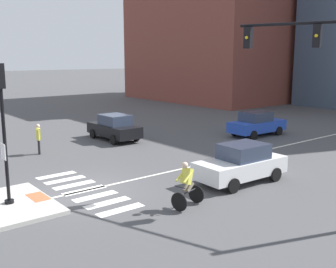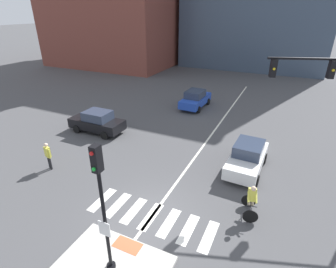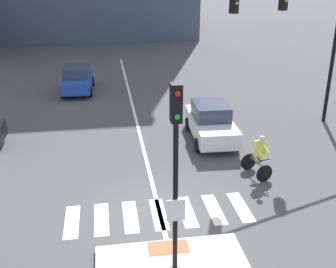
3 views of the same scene
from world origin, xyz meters
name	(u,v)px [view 3 (image 3 of 3)]	position (x,y,z in m)	size (l,w,h in m)	color
ground_plane	(159,216)	(0.00, 0.00, 0.00)	(300.00, 300.00, 0.00)	#474749
tactile_pad_front	(168,247)	(0.00, -1.78, 0.15)	(1.10, 0.60, 0.01)	#DB5B38
signal_pole	(176,168)	(0.00, -2.83, 3.08)	(0.44, 0.38, 4.87)	black
crosswalk_stripe_a	(72,222)	(-2.69, 0.10, 0.00)	(0.44, 1.80, 0.01)	silver
crosswalk_stripe_b	(102,219)	(-1.79, 0.10, 0.00)	(0.44, 1.80, 0.01)	silver
crosswalk_stripe_c	(130,216)	(-0.90, 0.10, 0.00)	(0.44, 1.80, 0.01)	silver
crosswalk_stripe_d	(159,214)	(0.00, 0.10, 0.00)	(0.44, 1.80, 0.01)	silver
crosswalk_stripe_e	(187,212)	(0.90, 0.10, 0.00)	(0.44, 1.80, 0.01)	silver
crosswalk_stripe_f	(214,209)	(1.79, 0.10, 0.00)	(0.44, 1.80, 0.01)	silver
crosswalk_stripe_g	(241,207)	(2.69, 0.10, 0.00)	(0.44, 1.80, 0.01)	silver
lane_centre_line	(134,112)	(0.04, 10.00, 0.00)	(0.14, 28.00, 0.01)	silver
traffic_light_mast	(305,29)	(7.50, 6.56, 4.68)	(6.08, 2.25, 6.64)	black
car_blue_westbound_distant	(77,79)	(-3.10, 14.55, 0.81)	(1.96, 4.16, 1.64)	#2347B7
car_white_eastbound_mid	(211,122)	(3.15, 5.82, 0.81)	(1.97, 4.17, 1.64)	white
cyclist	(258,155)	(3.95, 2.05, 0.87)	(0.89, 1.21, 1.68)	black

